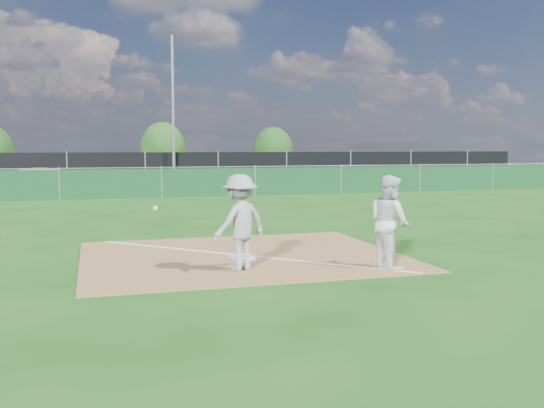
% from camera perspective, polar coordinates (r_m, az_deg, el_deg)
% --- Properties ---
extents(ground, '(90.00, 90.00, 0.00)m').
position_cam_1_polar(ground, '(20.52, -8.81, -0.54)').
color(ground, '#154C10').
rests_on(ground, ground).
extents(infield_dirt, '(6.00, 5.00, 0.02)m').
position_cam_1_polar(infield_dirt, '(11.74, -2.86, -4.90)').
color(infield_dirt, olive).
rests_on(infield_dirt, ground).
extents(foul_line, '(5.01, 5.01, 0.01)m').
position_cam_1_polar(foul_line, '(11.74, -2.86, -4.82)').
color(foul_line, white).
rests_on(foul_line, infield_dirt).
extents(green_fence, '(44.00, 0.05, 1.20)m').
position_cam_1_polar(green_fence, '(25.42, -10.34, 1.94)').
color(green_fence, '#0F3A1C').
rests_on(green_fence, ground).
extents(dirt_mound, '(3.38, 2.60, 1.17)m').
position_cam_1_polar(dirt_mound, '(28.86, -21.03, 2.04)').
color(dirt_mound, olive).
rests_on(dirt_mound, ground).
extents(black_fence, '(46.00, 0.04, 1.80)m').
position_cam_1_polar(black_fence, '(33.36, -11.84, 3.24)').
color(black_fence, black).
rests_on(black_fence, ground).
extents(parking_lot, '(46.00, 9.00, 0.01)m').
position_cam_1_polar(parking_lot, '(38.38, -12.43, 2.17)').
color(parking_lot, black).
rests_on(parking_lot, ground).
extents(light_pole, '(0.16, 0.16, 8.00)m').
position_cam_1_polar(light_pole, '(33.25, -9.29, 8.62)').
color(light_pole, slate).
rests_on(light_pole, ground).
extents(first_base, '(0.48, 0.48, 0.09)m').
position_cam_1_polar(first_base, '(11.35, -2.85, -4.99)').
color(first_base, silver).
rests_on(first_base, infield_dirt).
extents(play_at_first, '(2.09, 1.00, 1.63)m').
position_cam_1_polar(play_at_first, '(10.25, -3.05, -1.74)').
color(play_at_first, '#ACACAE').
rests_on(play_at_first, infield_dirt).
extents(runner, '(0.69, 0.85, 1.63)m').
position_cam_1_polar(runner, '(10.70, 11.00, -1.65)').
color(runner, silver).
rests_on(runner, ground).
extents(car_left, '(4.33, 2.17, 1.42)m').
position_cam_1_polar(car_left, '(36.88, -20.18, 2.94)').
color(car_left, '#A0A3A7').
rests_on(car_left, parking_lot).
extents(car_mid, '(5.34, 3.30, 1.66)m').
position_cam_1_polar(car_mid, '(38.03, -11.20, 3.42)').
color(car_mid, black).
rests_on(car_mid, parking_lot).
extents(car_right, '(4.53, 3.17, 1.22)m').
position_cam_1_polar(car_right, '(37.54, -7.62, 3.11)').
color(car_right, black).
rests_on(car_right, parking_lot).
extents(tree_mid, '(3.29, 3.29, 3.90)m').
position_cam_1_polar(tree_mid, '(45.42, -10.25, 5.22)').
color(tree_mid, '#382316').
rests_on(tree_mid, ground).
extents(tree_right, '(3.03, 3.03, 3.59)m').
position_cam_1_polar(tree_right, '(46.38, 0.10, 5.12)').
color(tree_right, '#382316').
rests_on(tree_right, ground).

